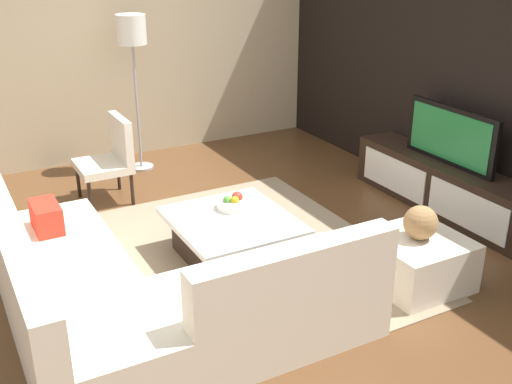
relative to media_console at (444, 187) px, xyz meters
The scene contains 13 objects.
ground_plane 2.41m from the media_console, 90.00° to the right, with size 14.00×14.00×0.00m, color brown.
feature_wall_back 1.19m from the media_console, 90.00° to the left, with size 6.40×0.12×2.80m, color black.
side_wall_left 4.05m from the media_console, 145.54° to the right, with size 0.12×5.20×2.80m, color #C6B28E.
area_rug 2.41m from the media_console, 92.39° to the right, with size 2.94×2.77×0.01m, color gray.
media_console is the anchor object (origin of this frame).
television 0.53m from the media_console, 90.00° to the left, with size 1.11×0.06×0.56m.
sectional_couch 3.33m from the media_console, 81.29° to the right, with size 2.38×2.29×0.82m.
coffee_table 2.30m from the media_console, 92.49° to the right, with size 1.05×0.96×0.38m.
accent_chair_near 3.36m from the media_console, 123.43° to the right, with size 0.55×0.51×0.87m.
floor_lamp 3.66m from the media_console, 139.22° to the right, with size 0.32×0.32×1.77m.
ottoman 1.53m from the media_console, 51.99° to the right, with size 0.70×0.70×0.40m, color beige.
fruit_bowl 2.22m from the media_console, 97.33° to the right, with size 0.28×0.28×0.14m.
decorative_ball 1.56m from the media_console, 51.99° to the right, with size 0.27×0.27×0.27m, color #997247.
Camera 1 is at (4.07, -1.94, 2.56)m, focal length 43.31 mm.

